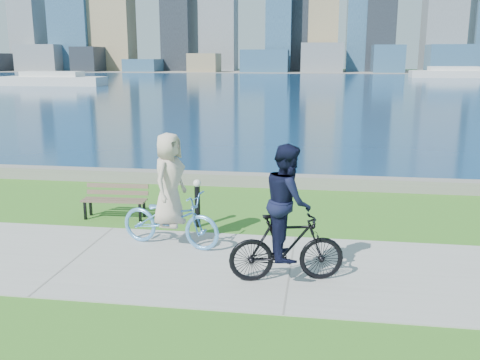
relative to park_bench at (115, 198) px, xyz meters
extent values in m
plane|color=#2E671B|center=(4.25, -2.60, -0.47)|extent=(320.00, 320.00, 0.00)
cube|color=gray|center=(4.25, -2.60, -0.46)|extent=(80.00, 3.50, 0.02)
cube|color=slate|center=(4.25, 3.60, -0.30)|extent=(90.00, 0.50, 0.35)
cube|color=#0C2B4E|center=(4.25, 69.40, -0.47)|extent=(320.00, 131.00, 0.01)
cube|color=slate|center=(4.25, 127.40, -0.41)|extent=(320.00, 30.00, 0.12)
cube|color=slate|center=(-66.83, 119.74, 2.89)|extent=(10.99, 7.77, 6.72)
cube|color=black|center=(-53.42, 119.17, 2.58)|extent=(6.31, 9.86, 6.10)
cube|color=navy|center=(-39.69, 119.77, 1.09)|extent=(8.13, 8.46, 3.12)
cube|color=#827150|center=(-23.49, 116.94, 1.76)|extent=(6.92, 7.53, 4.46)
cube|color=navy|center=(-8.88, 116.95, 2.18)|extent=(11.12, 6.20, 5.31)
cube|color=slate|center=(4.43, 119.80, 2.96)|extent=(9.71, 8.09, 6.85)
cube|color=navy|center=(19.53, 119.36, 2.70)|extent=(7.05, 8.09, 6.35)
cube|color=navy|center=(33.92, 118.87, 2.72)|extent=(11.27, 8.23, 6.39)
cube|color=slate|center=(-72.82, 127.09, 10.82)|extent=(7.15, 11.60, 22.58)
cube|color=navy|center=(-59.94, 124.96, 16.02)|extent=(10.28, 9.05, 32.98)
cube|color=black|center=(18.19, 126.64, 13.43)|extent=(6.85, 6.73, 27.80)
cube|color=silver|center=(-30.14, 54.85, 0.11)|extent=(13.54, 3.87, 1.16)
cube|color=silver|center=(-30.14, 54.85, 1.03)|extent=(7.74, 2.90, 0.68)
cube|color=silver|center=(27.81, 90.71, 0.16)|extent=(14.74, 4.21, 1.26)
cube|color=silver|center=(27.81, 90.71, 1.16)|extent=(8.42, 3.16, 0.74)
cube|color=black|center=(-0.64, -0.28, -0.26)|extent=(0.06, 0.06, 0.42)
cube|color=black|center=(0.66, -0.22, -0.26)|extent=(0.06, 0.06, 0.42)
cube|color=black|center=(-0.66, 0.06, -0.26)|extent=(0.06, 0.06, 0.42)
cube|color=black|center=(0.65, 0.11, -0.26)|extent=(0.06, 0.06, 0.42)
cube|color=brown|center=(0.01, -0.25, -0.03)|extent=(1.50, 0.16, 0.04)
cube|color=brown|center=(0.00, -0.10, -0.03)|extent=(1.50, 0.16, 0.04)
cube|color=brown|center=(0.00, 0.05, -0.03)|extent=(1.50, 0.16, 0.04)
cube|color=brown|center=(-0.01, 0.16, 0.09)|extent=(1.49, 0.12, 0.11)
cube|color=brown|center=(-0.01, 0.19, 0.25)|extent=(1.49, 0.12, 0.11)
cylinder|color=black|center=(2.06, -0.42, 0.01)|extent=(0.12, 0.12, 0.96)
sphere|color=silver|center=(2.06, -0.42, 0.52)|extent=(0.17, 0.17, 0.17)
imported|color=#62ABEF|center=(1.82, -1.73, 0.10)|extent=(1.17, 2.21, 1.10)
imported|color=beige|center=(1.82, -1.73, 0.90)|extent=(0.77, 1.01, 1.84)
imported|color=black|center=(4.21, -3.10, 0.13)|extent=(0.96, 2.00, 1.16)
imported|color=black|center=(4.21, -3.10, 0.92)|extent=(0.89, 1.04, 1.89)
camera|label=1|loc=(4.70, -11.51, 3.22)|focal=40.00mm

